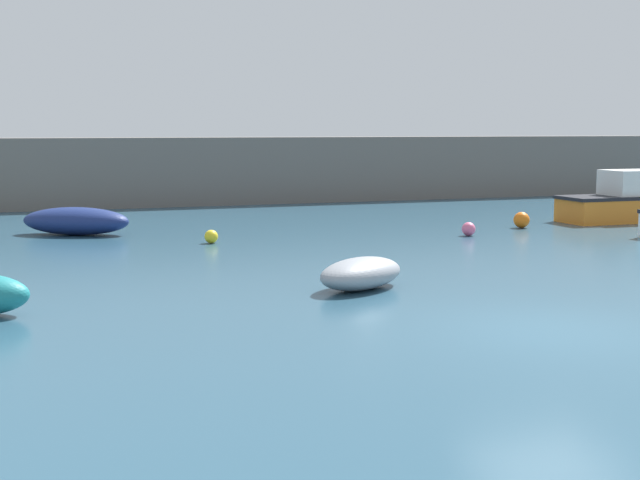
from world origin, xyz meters
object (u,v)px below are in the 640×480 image
mooring_buoy_pink (469,229)px  mooring_buoy_yellow (211,237)px  fishing_dinghy_green (361,273)px  open_tender_yellow (76,221)px  mooring_buoy_orange (522,220)px

mooring_buoy_pink → mooring_buoy_yellow: (-8.00, 0.93, -0.02)m
mooring_buoy_yellow → fishing_dinghy_green: bearing=-81.2°
fishing_dinghy_green → open_tender_yellow: bearing=80.6°
fishing_dinghy_green → mooring_buoy_yellow: size_ratio=6.58×
mooring_buoy_orange → fishing_dinghy_green: bearing=-137.0°
mooring_buoy_yellow → open_tender_yellow: bearing=135.8°
fishing_dinghy_green → mooring_buoy_yellow: 8.49m
fishing_dinghy_green → mooring_buoy_orange: 12.95m
open_tender_yellow → mooring_buoy_orange: bearing=-162.4°
fishing_dinghy_green → mooring_buoy_pink: size_ratio=6.09×
mooring_buoy_pink → mooring_buoy_orange: size_ratio=0.79×
open_tender_yellow → mooring_buoy_pink: open_tender_yellow is taller
open_tender_yellow → mooring_buoy_pink: bearing=-171.3°
mooring_buoy_yellow → mooring_buoy_orange: bearing=2.4°
open_tender_yellow → fishing_dinghy_green: 12.81m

